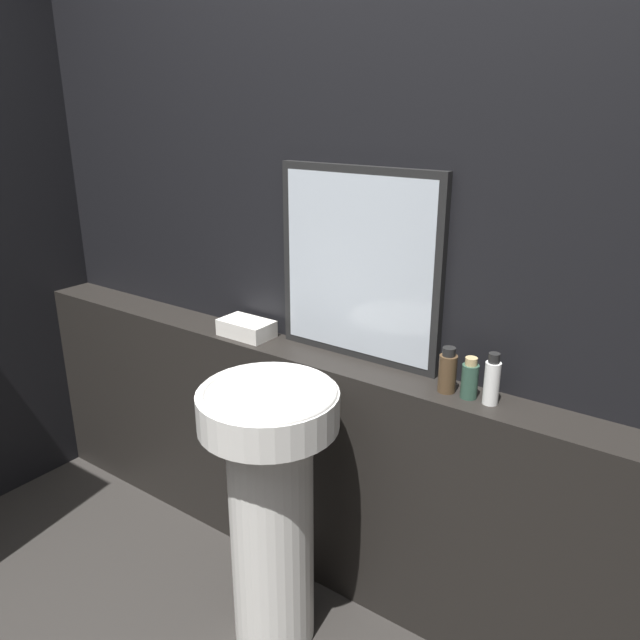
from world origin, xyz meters
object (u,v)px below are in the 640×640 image
Objects in this scene: mirror at (358,266)px; towel_stack at (247,328)px; pedestal_sink at (271,498)px; shampoo_bottle at (448,371)px; conditioner_bottle at (470,379)px; lotion_bottle at (492,381)px.

towel_stack is at bearing -170.97° from mirror.
towel_stack is (-0.44, -0.07, -0.29)m from mirror.
pedestal_sink is 0.80m from mirror.
shampoo_bottle is at bearing -10.79° from mirror.
towel_stack is at bearing 180.00° from conditioner_bottle.
shampoo_bottle reaches higher than conditioner_bottle.
conditioner_bottle is at bearing -180.00° from lotion_bottle.
pedestal_sink is at bearing -95.27° from mirror.
conditioner_bottle is at bearing 36.55° from pedestal_sink.
pedestal_sink is 0.72m from conditioner_bottle.
mirror is 3.22× the size of towel_stack.
mirror reaches higher than towel_stack.
pedestal_sink is 0.66m from towel_stack.
towel_stack is 1.56× the size of conditioner_bottle.
conditioner_bottle is (0.89, -0.00, 0.03)m from towel_stack.
mirror is 0.46m from shampoo_bottle.
shampoo_bottle is at bearing 41.04° from pedestal_sink.
mirror reaches higher than shampoo_bottle.
shampoo_bottle is (0.37, -0.07, -0.26)m from mirror.
lotion_bottle is at bearing 0.00° from shampoo_bottle.
pedestal_sink is 0.68m from shampoo_bottle.
shampoo_bottle is (0.41, 0.36, 0.41)m from pedestal_sink.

